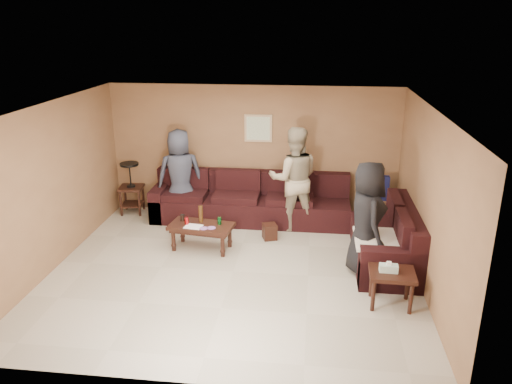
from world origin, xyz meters
TOP-DOWN VIEW (x-y plane):
  - room at (0.00, 0.00)m, footprint 5.60×5.50m
  - sectional_sofa at (0.81, 1.52)m, footprint 4.65×2.90m
  - coffee_table at (-0.65, 0.73)m, footprint 1.11×0.66m
  - end_table_left at (-2.37, 2.19)m, footprint 0.50×0.50m
  - side_table_right at (2.23, -0.67)m, footprint 0.62×0.51m
  - waste_bin at (0.44, 1.26)m, footprint 0.29×0.29m
  - wall_art at (0.10, 2.48)m, footprint 0.52×0.04m
  - person_left at (-1.33, 2.02)m, footprint 0.99×0.81m
  - person_middle at (0.82, 1.82)m, footprint 1.00×0.82m
  - person_right at (1.96, 0.25)m, footprint 0.72×0.94m

SIDE VIEW (x-z plane):
  - waste_bin at x=0.44m, z-range 0.00..0.27m
  - sectional_sofa at x=0.81m, z-range -0.16..0.81m
  - coffee_table at x=-0.65m, z-range 0.01..0.73m
  - side_table_right at x=2.23m, z-range 0.10..0.74m
  - end_table_left at x=-2.37m, z-range 0.02..1.04m
  - person_right at x=1.96m, z-range 0.00..1.73m
  - person_left at x=-1.33m, z-range 0.00..1.74m
  - person_middle at x=0.82m, z-range 0.00..1.88m
  - room at x=0.00m, z-range 0.41..2.91m
  - wall_art at x=0.10m, z-range 1.44..1.96m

